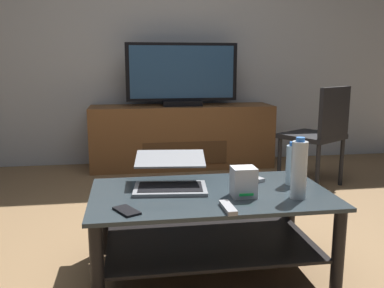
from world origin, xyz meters
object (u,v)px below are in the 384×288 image
object	(u,v)px
water_bottle_near	(299,169)
tv_remote	(228,208)
router_box	(244,182)
water_bottle_far	(292,164)
coffee_table	(210,217)
laptop	(170,176)
media_cabinet	(182,136)
cell_phone	(127,211)
dining_chair	(320,131)
soundbar_remote	(252,178)
television	(182,76)

from	to	relation	value
water_bottle_near	tv_remote	xyz separation A→B (m)	(-0.37, -0.11, -0.13)
router_box	water_bottle_far	distance (m)	0.36
coffee_table	laptop	distance (m)	0.29
coffee_table	media_cabinet	xyz separation A→B (m)	(0.15, 2.20, 0.03)
water_bottle_far	cell_phone	xyz separation A→B (m)	(-0.87, -0.29, -0.10)
dining_chair	coffee_table	bearing A→B (deg)	-132.85
coffee_table	water_bottle_far	size ratio (longest dim) A/B	5.21
water_bottle_near	router_box	bearing A→B (deg)	166.10
media_cabinet	tv_remote	world-z (taller)	media_cabinet
laptop	cell_phone	xyz separation A→B (m)	(-0.23, -0.34, -0.06)
coffee_table	soundbar_remote	world-z (taller)	soundbar_remote
tv_remote	soundbar_remote	bearing A→B (deg)	59.46
laptop	router_box	xyz separation A→B (m)	(0.33, -0.21, 0.01)
coffee_table	water_bottle_near	xyz separation A→B (m)	(0.40, -0.16, 0.27)
media_cabinet	television	xyz separation A→B (m)	(-0.00, -0.02, 0.61)
coffee_table	soundbar_remote	xyz separation A→B (m)	(0.27, 0.19, 0.14)
media_cabinet	laptop	size ratio (longest dim) A/B	4.49
soundbar_remote	dining_chair	bearing A→B (deg)	23.11
water_bottle_far	media_cabinet	bearing A→B (deg)	98.25
television	coffee_table	bearing A→B (deg)	-93.85
television	dining_chair	distance (m)	1.45
laptop	soundbar_remote	xyz separation A→B (m)	(0.47, 0.08, -0.05)
television	soundbar_remote	size ratio (longest dim) A/B	6.94
coffee_table	water_bottle_near	size ratio (longest dim) A/B	4.03
cell_phone	soundbar_remote	xyz separation A→B (m)	(0.69, 0.41, 0.01)
television	router_box	bearing A→B (deg)	-90.11
television	router_box	distance (m)	2.32
coffee_table	media_cabinet	distance (m)	2.21
water_bottle_far	coffee_table	bearing A→B (deg)	-171.13
media_cabinet	television	world-z (taller)	television
television	water_bottle_near	world-z (taller)	television
dining_chair	router_box	bearing A→B (deg)	-127.38
cell_phone	water_bottle_far	bearing A→B (deg)	-9.87
coffee_table	soundbar_remote	size ratio (longest dim) A/B	7.48
media_cabinet	water_bottle_near	size ratio (longest dim) A/B	6.21
dining_chair	media_cabinet	bearing A→B (deg)	140.14
coffee_table	cell_phone	size ratio (longest dim) A/B	8.54
water_bottle_far	dining_chair	bearing A→B (deg)	58.49
laptop	water_bottle_far	distance (m)	0.65
router_box	tv_remote	bearing A→B (deg)	-124.59
cell_phone	water_bottle_near	bearing A→B (deg)	-23.83
coffee_table	cell_phone	world-z (taller)	cell_phone
television	laptop	xyz separation A→B (m)	(-0.34, -2.07, -0.45)
dining_chair	laptop	distance (m)	1.85
cell_phone	tv_remote	xyz separation A→B (m)	(0.44, -0.04, 0.01)
water_bottle_far	soundbar_remote	world-z (taller)	water_bottle_far
dining_chair	router_box	distance (m)	1.77
cell_phone	dining_chair	bearing A→B (deg)	14.76
laptop	cell_phone	world-z (taller)	laptop
television	water_bottle_far	bearing A→B (deg)	-81.67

